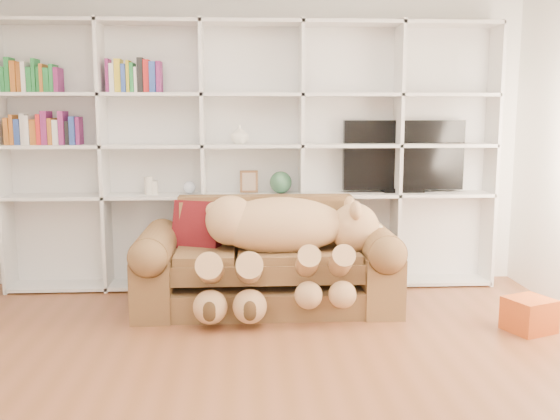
{
  "coord_description": "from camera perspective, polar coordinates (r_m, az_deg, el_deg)",
  "views": [
    {
      "loc": [
        -0.07,
        -3.32,
        1.6
      ],
      "look_at": [
        0.21,
        1.63,
        0.82
      ],
      "focal_mm": 40.0,
      "sensor_mm": 36.0,
      "label": 1
    }
  ],
  "objects": [
    {
      "name": "throw_pillow",
      "position": [
        5.26,
        -7.52,
        -1.45
      ],
      "size": [
        0.46,
        0.36,
        0.43
      ],
      "primitive_type": "cube",
      "rotation": [
        -0.24,
        0.0,
        -0.37
      ],
      "color": "maroon",
      "rests_on": "sofa"
    },
    {
      "name": "teddy_bear",
      "position": [
        4.94,
        0.2,
        -2.56
      ],
      "size": [
        1.54,
        0.85,
        0.89
      ],
      "rotation": [
        0.0,
        0.0,
        0.07
      ],
      "color": "tan",
      "rests_on": "sofa"
    },
    {
      "name": "snow_globe",
      "position": [
        5.69,
        -8.29,
        2.07
      ],
      "size": [
        0.11,
        0.11,
        0.11
      ],
      "primitive_type": "sphere",
      "color": "silver",
      "rests_on": "bookshelf"
    },
    {
      "name": "figurine_tall",
      "position": [
        5.73,
        -11.91,
        2.22
      ],
      "size": [
        0.08,
        0.08,
        0.16
      ],
      "primitive_type": "cylinder",
      "rotation": [
        0.0,
        0.0,
        0.03
      ],
      "color": "beige",
      "rests_on": "bookshelf"
    },
    {
      "name": "figurine_short",
      "position": [
        5.72,
        -11.44,
        2.02
      ],
      "size": [
        0.08,
        0.08,
        0.12
      ],
      "primitive_type": "cylinder",
      "rotation": [
        0.0,
        0.0,
        -0.13
      ],
      "color": "beige",
      "rests_on": "bookshelf"
    },
    {
      "name": "shelf_vase",
      "position": [
        5.63,
        -3.71,
        6.91
      ],
      "size": [
        0.17,
        0.17,
        0.17
      ],
      "primitive_type": "imported",
      "rotation": [
        0.0,
        0.0,
        0.05
      ],
      "color": "white",
      "rests_on": "bookshelf"
    },
    {
      "name": "sofa",
      "position": [
        5.17,
        -1.21,
        -5.2
      ],
      "size": [
        2.11,
        0.91,
        0.89
      ],
      "color": "brown",
      "rests_on": "floor"
    },
    {
      "name": "wall_back",
      "position": [
        5.83,
        -2.57,
        6.49
      ],
      "size": [
        5.0,
        0.02,
        2.7
      ],
      "primitive_type": "cube",
      "color": "white",
      "rests_on": "floor"
    },
    {
      "name": "tv",
      "position": [
        5.87,
        11.21,
        4.8
      ],
      "size": [
        1.12,
        0.18,
        0.66
      ],
      "color": "black",
      "rests_on": "bookshelf"
    },
    {
      "name": "wall_front",
      "position": [
        0.86,
        1.63,
        -7.82
      ],
      "size": [
        5.0,
        0.02,
        2.7
      ],
      "primitive_type": "cube",
      "color": "white",
      "rests_on": "floor"
    },
    {
      "name": "gift_box",
      "position": [
        5.0,
        21.82,
        -8.88
      ],
      "size": [
        0.39,
        0.38,
        0.25
      ],
      "primitive_type": "cube",
      "rotation": [
        0.0,
        0.0,
        0.39
      ],
      "color": "#BD4C19",
      "rests_on": "floor"
    },
    {
      "name": "picture_frame",
      "position": [
        5.66,
        -2.86,
        2.62
      ],
      "size": [
        0.16,
        0.04,
        0.2
      ],
      "primitive_type": "cube",
      "rotation": [
        0.0,
        0.0,
        0.06
      ],
      "color": "brown",
      "rests_on": "bookshelf"
    },
    {
      "name": "floor",
      "position": [
        3.68,
        -1.91,
        -16.76
      ],
      "size": [
        5.0,
        5.0,
        0.0
      ],
      "primitive_type": "plane",
      "color": "brown",
      "rests_on": "ground"
    },
    {
      "name": "bookshelf",
      "position": [
        5.69,
        -4.98,
        5.97
      ],
      "size": [
        4.43,
        0.35,
        2.4
      ],
      "color": "silver",
      "rests_on": "floor"
    },
    {
      "name": "green_vase",
      "position": [
        5.67,
        0.07,
        2.54
      ],
      "size": [
        0.2,
        0.2,
        0.2
      ],
      "primitive_type": "sphere",
      "color": "#316142",
      "rests_on": "bookshelf"
    }
  ]
}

